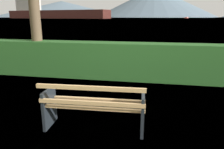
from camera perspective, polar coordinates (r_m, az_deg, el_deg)
The scene contains 8 objects.
ground_plane at distance 3.89m, azimuth -4.49°, elevation -13.84°, with size 1400.00×1400.00×0.00m, color olive.
water_surface at distance 311.22m, azimuth 10.98°, elevation 14.54°, with size 620.00×620.00×0.00m, color #7A99A8.
park_bench at distance 3.65m, azimuth -4.83°, elevation -8.43°, with size 1.73×0.65×0.87m.
hedge_row at distance 6.64m, azimuth 2.57°, elevation 3.63°, with size 11.13×0.68×1.12m, color #285B23.
cargo_ship_large at distance 231.60m, azimuth -16.30°, elevation 15.76°, with size 111.69×42.65×23.95m.
fishing_boat_near at distance 254.59m, azimuth -16.96°, elevation 14.22°, with size 7.80×4.41×1.47m.
sailboat_mid at distance 239.30m, azimuth 19.17°, elevation 14.03°, with size 5.40×9.05×1.64m.
distant_hills at distance 585.12m, azimuth 4.77°, elevation 17.53°, with size 857.13×391.20×67.42m.
Camera 1 is at (0.93, -3.28, 1.88)m, focal length 34.42 mm.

